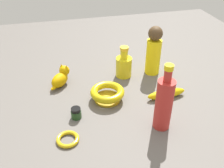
{
  "coord_description": "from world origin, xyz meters",
  "views": [
    {
      "loc": [
        -0.21,
        -0.87,
        0.65
      ],
      "look_at": [
        0.0,
        0.0,
        0.06
      ],
      "focal_mm": 40.68,
      "sensor_mm": 36.0,
      "label": 1
    }
  ],
  "objects_px": {
    "person_figure_adult": "(154,51)",
    "bangle": "(68,139)",
    "bowl": "(107,93)",
    "bottle_short": "(124,65)",
    "banana": "(166,94)",
    "cat_figurine": "(61,78)",
    "bottle_tall": "(164,103)",
    "nail_polish_jar": "(76,113)"
  },
  "relations": [
    {
      "from": "bangle",
      "to": "cat_figurine",
      "type": "bearing_deg",
      "value": 89.07
    },
    {
      "from": "person_figure_adult",
      "to": "bangle",
      "type": "xyz_separation_m",
      "value": [
        -0.45,
        -0.36,
        -0.11
      ]
    },
    {
      "from": "bottle_short",
      "to": "bangle",
      "type": "relative_size",
      "value": 1.89
    },
    {
      "from": "banana",
      "to": "bottle_tall",
      "type": "bearing_deg",
      "value": -123.56
    },
    {
      "from": "nail_polish_jar",
      "to": "bangle",
      "type": "relative_size",
      "value": 0.55
    },
    {
      "from": "bottle_tall",
      "to": "bowl",
      "type": "distance_m",
      "value": 0.27
    },
    {
      "from": "bottle_tall",
      "to": "bowl",
      "type": "relative_size",
      "value": 1.81
    },
    {
      "from": "bangle",
      "to": "banana",
      "type": "bearing_deg",
      "value": 19.49
    },
    {
      "from": "nail_polish_jar",
      "to": "bowl",
      "type": "bearing_deg",
      "value": 30.45
    },
    {
      "from": "person_figure_adult",
      "to": "nail_polish_jar",
      "type": "relative_size",
      "value": 5.37
    },
    {
      "from": "banana",
      "to": "person_figure_adult",
      "type": "bearing_deg",
      "value": 81.59
    },
    {
      "from": "bottle_tall",
      "to": "bowl",
      "type": "bearing_deg",
      "value": 127.53
    },
    {
      "from": "cat_figurine",
      "to": "bottle_tall",
      "type": "bearing_deg",
      "value": -47.35
    },
    {
      "from": "nail_polish_jar",
      "to": "banana",
      "type": "relative_size",
      "value": 0.26
    },
    {
      "from": "bottle_tall",
      "to": "nail_polish_jar",
      "type": "xyz_separation_m",
      "value": [
        -0.3,
        0.12,
        -0.08
      ]
    },
    {
      "from": "bottle_short",
      "to": "person_figure_adult",
      "type": "bearing_deg",
      "value": -1.51
    },
    {
      "from": "bottle_tall",
      "to": "banana",
      "type": "distance_m",
      "value": 0.2
    },
    {
      "from": "banana",
      "to": "bangle",
      "type": "xyz_separation_m",
      "value": [
        -0.43,
        -0.15,
        -0.01
      ]
    },
    {
      "from": "cat_figurine",
      "to": "banana",
      "type": "relative_size",
      "value": 0.66
    },
    {
      "from": "bottle_short",
      "to": "person_figure_adult",
      "type": "distance_m",
      "value": 0.16
    },
    {
      "from": "bowl",
      "to": "bangle",
      "type": "height_order",
      "value": "bowl"
    },
    {
      "from": "bottle_short",
      "to": "person_figure_adult",
      "type": "height_order",
      "value": "person_figure_adult"
    },
    {
      "from": "bottle_tall",
      "to": "banana",
      "type": "bearing_deg",
      "value": 60.4
    },
    {
      "from": "nail_polish_jar",
      "to": "bowl",
      "type": "relative_size",
      "value": 0.31
    },
    {
      "from": "bottle_tall",
      "to": "nail_polish_jar",
      "type": "bearing_deg",
      "value": 157.99
    },
    {
      "from": "bowl",
      "to": "cat_figurine",
      "type": "bearing_deg",
      "value": 138.1
    },
    {
      "from": "cat_figurine",
      "to": "banana",
      "type": "bearing_deg",
      "value": -25.82
    },
    {
      "from": "bottle_short",
      "to": "banana",
      "type": "height_order",
      "value": "bottle_short"
    },
    {
      "from": "cat_figurine",
      "to": "banana",
      "type": "height_order",
      "value": "cat_figurine"
    },
    {
      "from": "person_figure_adult",
      "to": "banana",
      "type": "height_order",
      "value": "person_figure_adult"
    },
    {
      "from": "bangle",
      "to": "bowl",
      "type": "bearing_deg",
      "value": 46.84
    },
    {
      "from": "nail_polish_jar",
      "to": "cat_figurine",
      "type": "bearing_deg",
      "value": 98.88
    },
    {
      "from": "bottle_tall",
      "to": "bangle",
      "type": "xyz_separation_m",
      "value": [
        -0.34,
        0.01,
        -0.1
      ]
    },
    {
      "from": "person_figure_adult",
      "to": "nail_polish_jar",
      "type": "height_order",
      "value": "person_figure_adult"
    },
    {
      "from": "cat_figurine",
      "to": "bangle",
      "type": "bearing_deg",
      "value": -90.93
    },
    {
      "from": "bottle_short",
      "to": "bangle",
      "type": "height_order",
      "value": "bottle_short"
    },
    {
      "from": "bottle_short",
      "to": "bottle_tall",
      "type": "relative_size",
      "value": 0.59
    },
    {
      "from": "bangle",
      "to": "bottle_tall",
      "type": "bearing_deg",
      "value": -0.96
    },
    {
      "from": "bowl",
      "to": "person_figure_adult",
      "type": "bearing_deg",
      "value": 32.29
    },
    {
      "from": "cat_figurine",
      "to": "person_figure_adult",
      "type": "xyz_separation_m",
      "value": [
        0.44,
        0.0,
        0.08
      ]
    },
    {
      "from": "bowl",
      "to": "nail_polish_jar",
      "type": "bearing_deg",
      "value": -149.55
    },
    {
      "from": "bottle_short",
      "to": "person_figure_adult",
      "type": "xyz_separation_m",
      "value": [
        0.14,
        -0.0,
        0.06
      ]
    }
  ]
}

